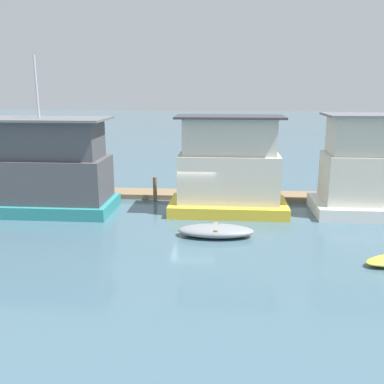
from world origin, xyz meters
name	(u,v)px	position (x,y,z in m)	size (l,w,h in m)	color
ground_plane	(193,212)	(0.00, 0.00, 0.00)	(200.00, 200.00, 0.00)	#426070
dock_walkway	(197,195)	(0.00, 3.32, 0.15)	(33.80, 1.81, 0.30)	#846B4C
houseboat_teal	(47,170)	(-8.12, -0.48, 2.36)	(7.26, 3.71, 8.48)	teal
houseboat_yellow	(229,171)	(1.93, 0.15, 2.33)	(6.50, 3.37, 5.35)	gold
houseboat_white	(381,170)	(10.17, 0.41, 2.46)	(7.02, 3.70, 5.46)	white
dinghy_grey	(216,231)	(1.36, -3.94, 0.27)	(3.59, 1.55, 0.55)	gray
mooring_post_far_right	(373,191)	(10.45, 2.17, 0.87)	(0.24, 0.24, 1.74)	#846B4C
mooring_post_centre	(372,192)	(10.40, 2.17, 0.80)	(0.26, 0.26, 1.60)	brown
mooring_post_near_left	(155,189)	(-2.53, 2.17, 0.75)	(0.25, 0.25, 1.50)	brown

